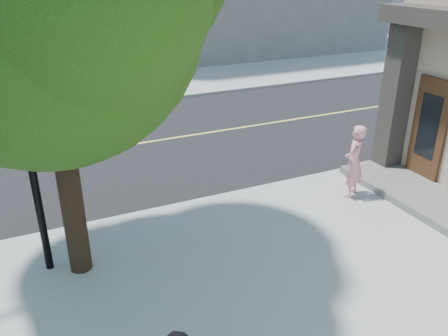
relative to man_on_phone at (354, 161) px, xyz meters
name	(u,v)px	position (x,y,z in m)	size (l,w,h in m)	color
ground	(3,245)	(-7.79, 1.38, -1.02)	(140.00, 140.00, 0.00)	black
road_ew	(0,165)	(-7.79, 5.88, -1.01)	(140.00, 9.00, 0.01)	black
sidewalk_ne	(205,44)	(5.71, 22.88, -0.96)	(29.00, 25.00, 0.12)	#9F9F9F
man_on_phone	(354,161)	(0.00, 0.00, 0.00)	(0.65, 0.43, 1.80)	pink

